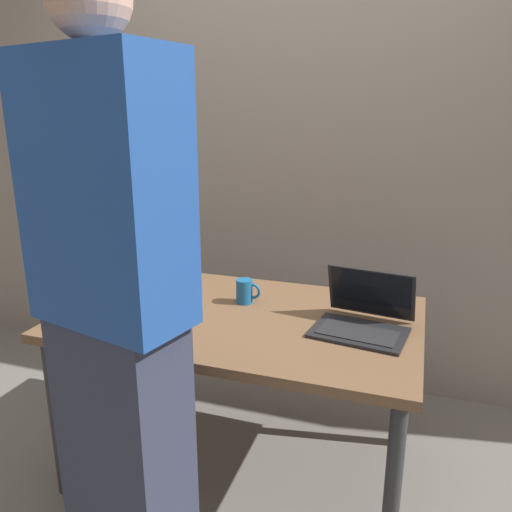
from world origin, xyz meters
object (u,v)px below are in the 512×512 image
object	(u,v)px
person_figure	(116,321)
beer_bottle_green	(132,263)
coffee_mug	(245,291)
beer_bottle_brown	(174,261)
laptop	(363,317)

from	to	relation	value
person_figure	beer_bottle_green	bearing A→B (deg)	119.81
coffee_mug	person_figure	bearing A→B (deg)	-95.72
coffee_mug	beer_bottle_brown	bearing A→B (deg)	161.97
beer_bottle_green	beer_bottle_brown	distance (m)	0.20
person_figure	coffee_mug	distance (m)	0.83
beer_bottle_brown	person_figure	xyz separation A→B (m)	(0.32, -0.94, 0.13)
beer_bottle_green	beer_bottle_brown	world-z (taller)	beer_bottle_green
laptop	beer_bottle_brown	world-z (taller)	beer_bottle_brown
person_figure	coffee_mug	xyz separation A→B (m)	(0.08, 0.81, -0.19)
beer_bottle_green	coffee_mug	world-z (taller)	beer_bottle_green
beer_bottle_green	beer_bottle_brown	bearing A→B (deg)	43.23
laptop	person_figure	bearing A→B (deg)	-130.03
beer_bottle_green	coffee_mug	size ratio (longest dim) A/B	2.99
beer_bottle_brown	coffee_mug	size ratio (longest dim) A/B	2.83
laptop	beer_bottle_brown	xyz separation A→B (m)	(-0.91, 0.24, 0.06)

